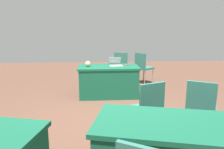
% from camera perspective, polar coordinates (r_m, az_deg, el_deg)
% --- Properties ---
extents(ground_plane, '(14.40, 14.40, 0.00)m').
position_cam_1_polar(ground_plane, '(4.09, -0.11, -12.52)').
color(ground_plane, brown).
extents(table_foreground, '(1.50, 0.76, 0.77)m').
position_cam_1_polar(table_foreground, '(5.48, -0.90, -1.76)').
color(table_foreground, '#196647').
rests_on(table_foreground, ground).
extents(chair_near_front, '(0.57, 0.57, 0.94)m').
position_cam_1_polar(chair_near_front, '(3.35, 9.16, -8.52)').
color(chair_near_front, '#9E9993').
rests_on(chair_near_front, ground).
extents(chair_tucked_left, '(0.58, 0.58, 0.97)m').
position_cam_1_polar(chair_tucked_left, '(6.85, 2.60, 2.53)').
color(chair_tucked_left, '#9E9993').
rests_on(chair_tucked_left, ground).
extents(chair_by_pillar, '(0.62, 0.62, 0.97)m').
position_cam_1_polar(chair_by_pillar, '(6.73, 8.15, 2.26)').
color(chair_by_pillar, '#9E9993').
rests_on(chair_by_pillar, ground).
extents(chair_back_row, '(0.60, 0.60, 0.95)m').
position_cam_1_polar(chair_back_row, '(3.64, 22.39, -7.60)').
color(chair_back_row, '#9E9993').
rests_on(chair_back_row, ground).
extents(laptop_silver, '(0.35, 0.33, 0.21)m').
position_cam_1_polar(laptop_silver, '(5.47, 0.97, 2.75)').
color(laptop_silver, silver).
rests_on(laptop_silver, table_foreground).
extents(yarn_ball, '(0.14, 0.14, 0.14)m').
position_cam_1_polar(yarn_ball, '(5.38, -6.39, 2.82)').
color(yarn_ball, beige).
rests_on(yarn_ball, table_foreground).
extents(scissors_red, '(0.14, 0.17, 0.01)m').
position_cam_1_polar(scissors_red, '(5.53, 3.91, 2.45)').
color(scissors_red, red).
rests_on(scissors_red, table_foreground).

